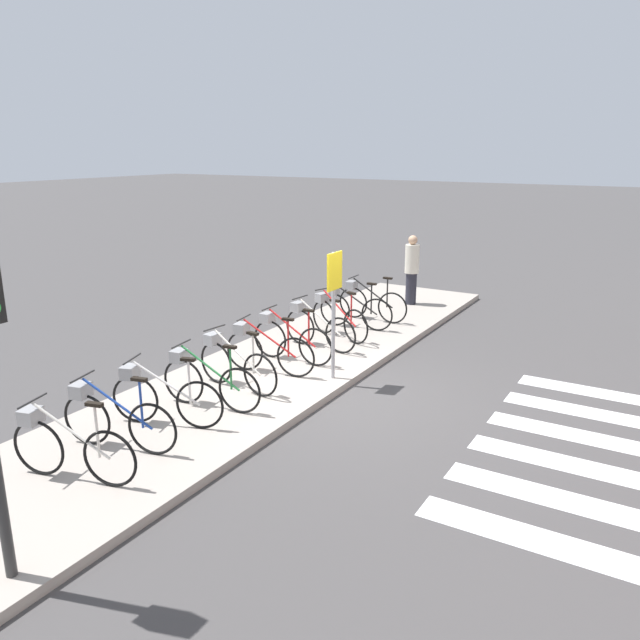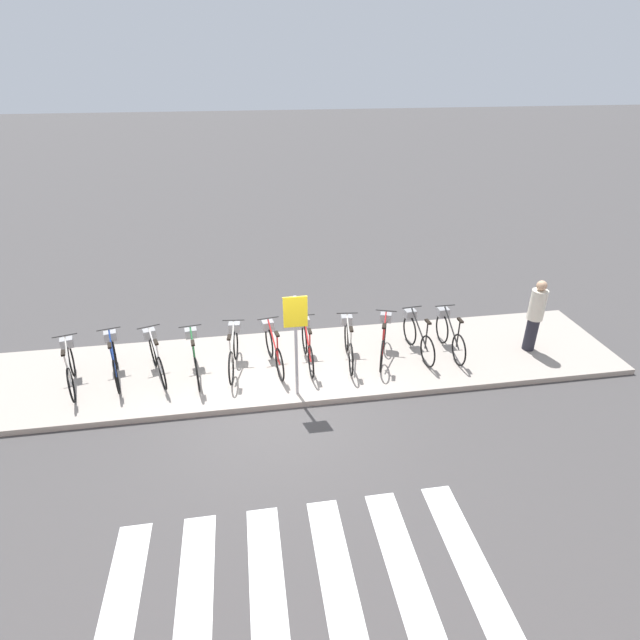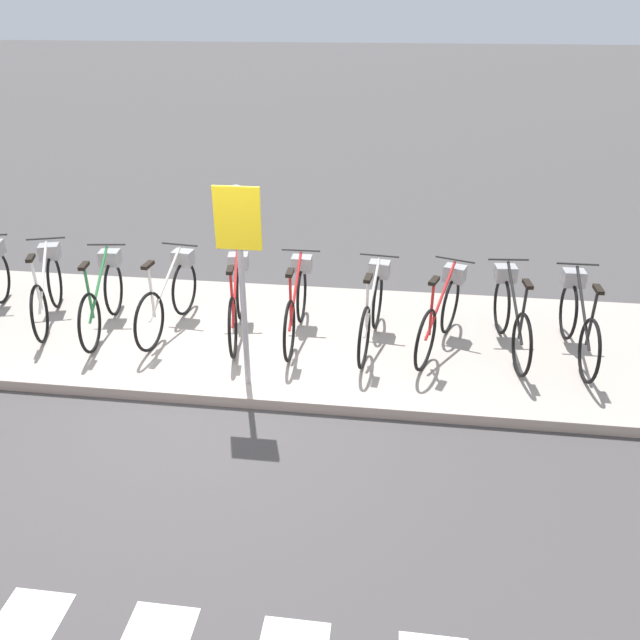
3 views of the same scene
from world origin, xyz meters
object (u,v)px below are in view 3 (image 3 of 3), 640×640
(parked_bicycle_4, at_px, (170,294))
(sign_post, at_px, (240,255))
(parked_bicycle_7, at_px, (373,307))
(parked_bicycle_6, at_px, (297,301))
(parked_bicycle_8, at_px, (442,311))
(parked_bicycle_3, at_px, (103,294))
(parked_bicycle_2, at_px, (47,287))
(parked_bicycle_5, at_px, (237,298))
(parked_bicycle_10, at_px, (578,318))
(parked_bicycle_9, at_px, (510,312))

(parked_bicycle_4, distance_m, sign_post, 1.93)
(parked_bicycle_7, relative_size, sign_post, 0.78)
(parked_bicycle_6, height_order, parked_bicycle_8, same)
(parked_bicycle_3, bearing_deg, parked_bicycle_2, 171.02)
(sign_post, bearing_deg, parked_bicycle_5, 108.53)
(parked_bicycle_5, bearing_deg, parked_bicycle_10, -0.31)
(parked_bicycle_5, height_order, parked_bicycle_9, same)
(parked_bicycle_4, height_order, parked_bicycle_7, same)
(parked_bicycle_3, relative_size, sign_post, 0.77)
(parked_bicycle_2, bearing_deg, parked_bicycle_8, -0.80)
(parked_bicycle_3, bearing_deg, parked_bicycle_7, 1.02)
(parked_bicycle_6, bearing_deg, parked_bicycle_10, -0.59)
(parked_bicycle_8, bearing_deg, parked_bicycle_9, 4.31)
(sign_post, bearing_deg, parked_bicycle_3, 152.77)
(parked_bicycle_3, height_order, parked_bicycle_7, same)
(parked_bicycle_2, relative_size, parked_bicycle_7, 0.96)
(parked_bicycle_4, bearing_deg, sign_post, -43.60)
(parked_bicycle_6, xyz_separation_m, parked_bicycle_7, (0.89, -0.05, 0.00))
(parked_bicycle_5, bearing_deg, sign_post, -71.47)
(parked_bicycle_8, distance_m, parked_bicycle_10, 1.49)
(parked_bicycle_7, bearing_deg, parked_bicycle_6, 176.97)
(parked_bicycle_10, bearing_deg, parked_bicycle_2, 179.53)
(parked_bicycle_7, xyz_separation_m, sign_post, (-1.24, -1.08, 0.99))
(parked_bicycle_8, xyz_separation_m, parked_bicycle_9, (0.77, 0.06, 0.00))
(parked_bicycle_7, height_order, sign_post, sign_post)
(parked_bicycle_3, distance_m, parked_bicycle_7, 3.23)
(parked_bicycle_6, relative_size, parked_bicycle_9, 1.00)
(parked_bicycle_9, bearing_deg, parked_bicycle_3, -178.63)
(parked_bicycle_2, xyz_separation_m, parked_bicycle_5, (2.40, -0.03, 0.00))
(parked_bicycle_2, height_order, parked_bicycle_7, same)
(parked_bicycle_10, bearing_deg, parked_bicycle_7, -179.64)
(parked_bicycle_9, bearing_deg, parked_bicycle_5, -179.62)
(parked_bicycle_6, distance_m, parked_bicycle_7, 0.89)
(parked_bicycle_3, height_order, parked_bicycle_6, same)
(parked_bicycle_4, distance_m, parked_bicycle_10, 4.71)
(parked_bicycle_3, xyz_separation_m, sign_post, (1.99, -1.03, 0.99))
(parked_bicycle_2, bearing_deg, parked_bicycle_6, -0.34)
(parked_bicycle_2, bearing_deg, parked_bicycle_7, -0.94)
(parked_bicycle_3, relative_size, parked_bicycle_9, 1.00)
(parked_bicycle_3, relative_size, parked_bicycle_5, 1.00)
(parked_bicycle_4, height_order, parked_bicycle_10, same)
(parked_bicycle_7, distance_m, parked_bicycle_8, 0.78)
(parked_bicycle_6, xyz_separation_m, parked_bicycle_9, (2.45, 0.01, 0.00))
(parked_bicycle_7, bearing_deg, parked_bicycle_5, 178.75)
(parked_bicycle_4, height_order, parked_bicycle_5, same)
(parked_bicycle_5, bearing_deg, parked_bicycle_8, -0.88)
(parked_bicycle_9, bearing_deg, parked_bicycle_10, -3.32)
(parked_bicycle_6, xyz_separation_m, parked_bicycle_8, (1.68, -0.05, 0.00))
(parked_bicycle_10, bearing_deg, parked_bicycle_6, 179.41)
(parked_bicycle_6, bearing_deg, parked_bicycle_8, -1.67)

